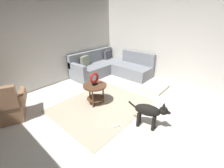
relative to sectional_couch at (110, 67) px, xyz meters
The scene contains 12 objects.
ground_plane 2.85m from the sectional_couch, 134.48° to the right, with size 6.00×6.00×0.10m, color silver.
wall_back 2.43m from the sectional_couch, 155.18° to the left, with size 6.00×0.12×2.70m, color silver.
wall_right 2.47m from the sectional_couch, 64.73° to the right, with size 0.12×6.00×2.70m, color silver.
area_rug 2.28m from the sectional_couch, 144.24° to the right, with size 2.30×1.90×0.01m, color #BCAD93.
sectional_couch is the anchor object (origin of this frame).
armchair 3.59m from the sectional_couch, behind, with size 0.98×0.88×0.88m.
side_table 2.16m from the sectional_couch, 148.93° to the right, with size 0.60×0.60×0.54m.
torus_sculpture 2.20m from the sectional_couch, 148.93° to the right, with size 0.28×0.08×0.33m.
dog_bed_mat 1.96m from the sectional_couch, 90.16° to the right, with size 0.80×0.60×0.09m, color beige.
dog 3.15m from the sectional_couch, 123.86° to the right, with size 0.36×0.82×0.63m.
dog_toy_ball 2.59m from the sectional_couch, 123.58° to the right, with size 0.09×0.09×0.09m, color orange.
dog_toy_rope 3.07m from the sectional_couch, 136.09° to the right, with size 0.05×0.05×0.14m, color silver.
Camera 1 is at (-2.11, -1.63, 2.14)m, focal length 23.62 mm.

